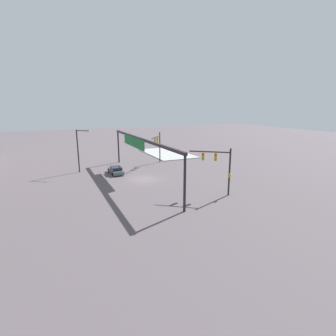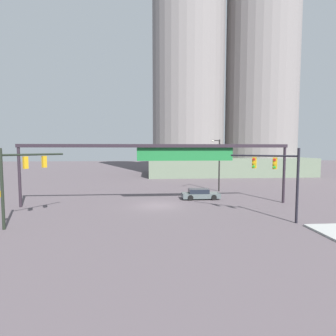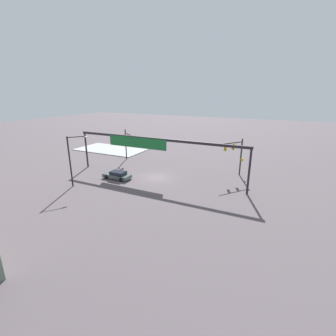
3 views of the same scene
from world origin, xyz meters
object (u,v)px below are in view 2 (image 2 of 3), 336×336
sedan_car_approaching (200,194)px  traffic_signal_opposite_side (19,174)px  traffic_signal_near_corner (278,171)px  streetlamp_curved_arm (218,161)px

sedan_car_approaching → traffic_signal_opposite_side: bearing=-150.2°
traffic_signal_near_corner → streetlamp_curved_arm: (-0.97, 14.41, 0.17)m
streetlamp_curved_arm → traffic_signal_near_corner: bearing=40.8°
traffic_signal_opposite_side → streetlamp_curved_arm: 23.94m
traffic_signal_near_corner → traffic_signal_opposite_side: (-20.23, 0.18, -0.06)m
traffic_signal_opposite_side → streetlamp_curved_arm: bearing=-16.4°
streetlamp_curved_arm → sedan_car_approaching: size_ratio=1.63×
streetlamp_curved_arm → sedan_car_approaching: streetlamp_curved_arm is taller
traffic_signal_opposite_side → traffic_signal_near_corner: bearing=-53.4°
streetlamp_curved_arm → traffic_signal_opposite_side: bearing=-16.6°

